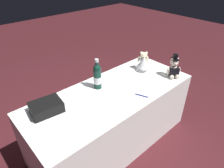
# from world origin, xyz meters

# --- Properties ---
(ground_plane) EXTENTS (12.00, 12.00, 0.00)m
(ground_plane) POSITION_xyz_m (0.00, 0.00, 0.00)
(ground_plane) COLOR #47191E
(reception_table) EXTENTS (1.82, 0.75, 0.70)m
(reception_table) POSITION_xyz_m (0.00, 0.00, 0.35)
(reception_table) COLOR white
(reception_table) RESTS_ON ground_plane
(teddy_bear_groom) EXTENTS (0.15, 0.15, 0.27)m
(teddy_bear_groom) POSITION_xyz_m (0.73, -0.23, 0.81)
(teddy_bear_groom) COLOR beige
(teddy_bear_groom) RESTS_ON reception_table
(teddy_bear_bride) EXTENTS (0.23, 0.23, 0.23)m
(teddy_bear_bride) POSITION_xyz_m (0.60, 0.11, 0.80)
(teddy_bear_bride) COLOR white
(teddy_bear_bride) RESTS_ON reception_table
(champagne_bottle) EXTENTS (0.08, 0.08, 0.33)m
(champagne_bottle) POSITION_xyz_m (-0.05, 0.17, 0.84)
(champagne_bottle) COLOR #10362A
(champagne_bottle) RESTS_ON reception_table
(signing_pen) EXTENTS (0.06, 0.13, 0.01)m
(signing_pen) POSITION_xyz_m (0.17, -0.24, 0.71)
(signing_pen) COLOR navy
(signing_pen) RESTS_ON reception_table
(gift_case_black) EXTENTS (0.29, 0.23, 0.10)m
(gift_case_black) POSITION_xyz_m (-0.63, 0.17, 0.75)
(gift_case_black) COLOR black
(gift_case_black) RESTS_ON reception_table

